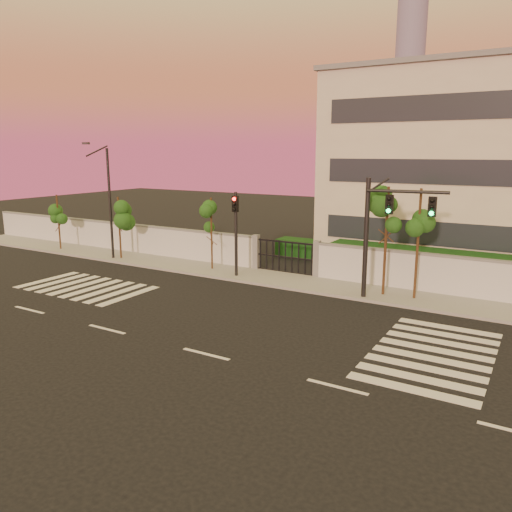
% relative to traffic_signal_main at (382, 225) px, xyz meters
% --- Properties ---
extents(ground, '(120.00, 120.00, 0.00)m').
position_rel_traffic_signal_main_xyz_m(ground, '(-3.38, -9.43, -3.75)').
color(ground, black).
rests_on(ground, ground).
extents(sidewalk, '(60.00, 3.00, 0.15)m').
position_rel_traffic_signal_main_xyz_m(sidewalk, '(-3.38, 1.07, -3.67)').
color(sidewalk, gray).
rests_on(sidewalk, ground).
extents(perimeter_wall, '(60.00, 0.36, 2.20)m').
position_rel_traffic_signal_main_xyz_m(perimeter_wall, '(-3.28, 2.57, -2.68)').
color(perimeter_wall, silver).
rests_on(perimeter_wall, ground).
extents(hedge_row, '(41.00, 4.25, 1.80)m').
position_rel_traffic_signal_main_xyz_m(hedge_row, '(-2.22, 5.31, -2.93)').
color(hedge_row, black).
rests_on(hedge_row, ground).
extents(distant_skyscraper, '(16.00, 16.00, 118.00)m').
position_rel_traffic_signal_main_xyz_m(distant_skyscraper, '(-68.38, 270.57, 58.24)').
color(distant_skyscraper, slate).
rests_on(distant_skyscraper, ground).
extents(road_markings, '(57.00, 7.62, 0.02)m').
position_rel_traffic_signal_main_xyz_m(road_markings, '(-4.96, -5.67, -3.74)').
color(road_markings, silver).
rests_on(road_markings, ground).
extents(street_tree_a, '(1.44, 1.14, 4.09)m').
position_rel_traffic_signal_main_xyz_m(street_tree_a, '(-23.81, 0.60, -0.74)').
color(street_tree_a, '#382314').
rests_on(street_tree_a, ground).
extents(street_tree_b, '(1.49, 1.18, 4.22)m').
position_rel_traffic_signal_main_xyz_m(street_tree_b, '(-17.65, 0.54, -0.63)').
color(street_tree_b, '#382314').
rests_on(street_tree_b, ground).
extents(street_tree_c, '(1.35, 1.08, 4.45)m').
position_rel_traffic_signal_main_xyz_m(street_tree_c, '(-10.60, 1.10, -0.47)').
color(street_tree_c, '#382314').
rests_on(street_tree_c, ground).
extents(street_tree_d, '(1.64, 1.31, 5.48)m').
position_rel_traffic_signal_main_xyz_m(street_tree_d, '(-0.01, 0.92, 0.29)').
color(street_tree_d, '#382314').
rests_on(street_tree_d, ground).
extents(street_tree_e, '(1.53, 1.21, 5.45)m').
position_rel_traffic_signal_main_xyz_m(street_tree_e, '(1.49, 1.02, 0.26)').
color(street_tree_e, '#382314').
rests_on(street_tree_e, ground).
extents(traffic_signal_main, '(3.74, 0.55, 5.93)m').
position_rel_traffic_signal_main_xyz_m(traffic_signal_main, '(0.00, 0.00, 0.00)').
color(traffic_signal_main, black).
rests_on(traffic_signal_main, ground).
extents(traffic_signal_secondary, '(0.38, 0.36, 4.92)m').
position_rel_traffic_signal_main_xyz_m(traffic_signal_secondary, '(-8.42, 0.38, -0.62)').
color(traffic_signal_secondary, black).
rests_on(traffic_signal_secondary, ground).
extents(streetlight_west, '(0.46, 1.85, 7.68)m').
position_rel_traffic_signal_main_xyz_m(streetlight_west, '(-18.14, 0.11, 0.40)').
color(streetlight_west, black).
rests_on(streetlight_west, ground).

